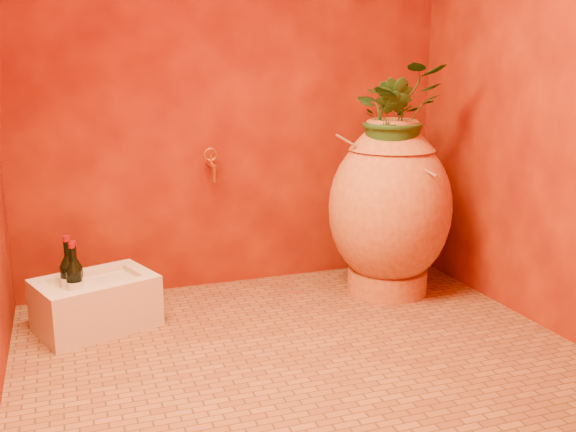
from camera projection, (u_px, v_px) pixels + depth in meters
name	position (u px, v px, depth m)	size (l,w,h in m)	color
floor	(296.00, 348.00, 2.97)	(2.50, 2.50, 0.00)	brown
wall_back	(235.00, 69.00, 3.59)	(2.50, 0.02, 2.50)	#530A04
wall_right	(540.00, 70.00, 3.08)	(0.02, 2.00, 2.50)	#530A04
amphora	(390.00, 208.00, 3.60)	(0.82, 0.82, 0.99)	#CF803A
stone_basin	(96.00, 304.00, 3.17)	(0.64, 0.55, 0.26)	beige
wine_bottle_a	(75.00, 284.00, 3.06)	(0.08, 0.08, 0.32)	black
wine_bottle_b	(69.00, 280.00, 3.10)	(0.08, 0.08, 0.34)	black
wine_bottle_c	(76.00, 280.00, 3.13)	(0.08, 0.08, 0.31)	black
wall_tap	(211.00, 163.00, 3.57)	(0.08, 0.17, 0.18)	#B47C29
plant_main	(395.00, 115.00, 3.46)	(0.49, 0.43, 0.55)	#1C481A
plant_side	(388.00, 118.00, 3.40)	(0.24, 0.19, 0.43)	#1C481A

